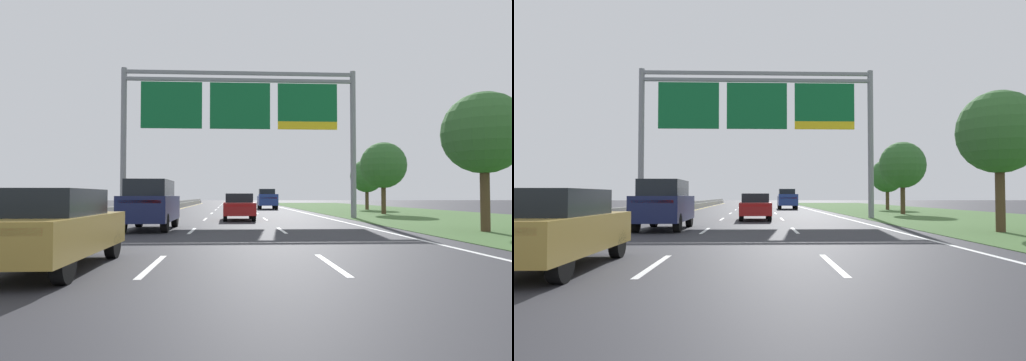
{
  "view_description": "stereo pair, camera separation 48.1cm",
  "coord_description": "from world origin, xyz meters",
  "views": [
    {
      "loc": [
        -0.24,
        1.39,
        1.43
      ],
      "look_at": [
        0.89,
        21.54,
        2.14
      ],
      "focal_mm": 30.77,
      "sensor_mm": 36.0,
      "label": 1
    },
    {
      "loc": [
        0.24,
        1.37,
        1.43
      ],
      "look_at": [
        0.89,
        21.54,
        2.14
      ],
      "focal_mm": 30.77,
      "sensor_mm": 36.0,
      "label": 2
    }
  ],
  "objects": [
    {
      "name": "grass_verge_right",
      "position": [
        13.95,
        35.0,
        0.01
      ],
      "size": [
        14.0,
        110.0,
        0.02
      ],
      "primitive_type": "cube",
      "color": "#3D602D",
      "rests_on": "ground"
    },
    {
      "name": "car_navy_left_lane_suv",
      "position": [
        -3.67,
        20.28,
        1.1
      ],
      "size": [
        1.92,
        4.71,
        2.11
      ],
      "rotation": [
        0.0,
        0.0,
        1.58
      ],
      "color": "#161E47",
      "rests_on": "ground"
    },
    {
      "name": "overhead_sign_gantry",
      "position": [
        0.3,
        29.24,
        6.77
      ],
      "size": [
        15.06,
        0.42,
        9.55
      ],
      "color": "gray",
      "rests_on": "ground"
    },
    {
      "name": "pickup_truck_blue",
      "position": [
        3.66,
        49.1,
        1.07
      ],
      "size": [
        2.11,
        5.44,
        2.2
      ],
      "rotation": [
        0.0,
        0.0,
        1.55
      ],
      "color": "navy",
      "rests_on": "ground"
    },
    {
      "name": "roadside_tree_near",
      "position": [
        9.85,
        18.3,
        3.94
      ],
      "size": [
        3.27,
        3.27,
        5.6
      ],
      "color": "#4C3823",
      "rests_on": "ground"
    },
    {
      "name": "ground_plane",
      "position": [
        0.0,
        35.0,
        0.0
      ],
      "size": [
        220.0,
        220.0,
        0.0
      ],
      "primitive_type": "plane",
      "color": "#2B2B30"
    },
    {
      "name": "car_red_centre_lane_sedan",
      "position": [
        0.19,
        27.43,
        0.82
      ],
      "size": [
        1.88,
        4.42,
        1.57
      ],
      "rotation": [
        0.0,
        0.0,
        1.58
      ],
      "color": "maroon",
      "rests_on": "ground"
    },
    {
      "name": "roadside_tree_mid",
      "position": [
        11.73,
        35.29,
        3.84
      ],
      "size": [
        3.63,
        3.63,
        5.68
      ],
      "color": "#4C3823",
      "rests_on": "ground"
    },
    {
      "name": "lane_striping",
      "position": [
        0.0,
        34.54,
        0.0
      ],
      "size": [
        11.96,
        106.0,
        0.01
      ],
      "color": "white",
      "rests_on": "ground"
    },
    {
      "name": "roadside_tree_far",
      "position": [
        13.73,
        45.89,
        3.48
      ],
      "size": [
        3.4,
        3.4,
        5.2
      ],
      "color": "#4C3823",
      "rests_on": "ground"
    },
    {
      "name": "median_barrier_concrete",
      "position": [
        -6.6,
        35.0,
        0.35
      ],
      "size": [
        0.6,
        110.0,
        0.85
      ],
      "color": "gray",
      "rests_on": "ground"
    },
    {
      "name": "car_gold_left_lane_sedan",
      "position": [
        -3.76,
        10.15,
        0.82
      ],
      "size": [
        1.83,
        4.41,
        1.57
      ],
      "rotation": [
        0.0,
        0.0,
        1.57
      ],
      "color": "#A38438",
      "rests_on": "ground"
    }
  ]
}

